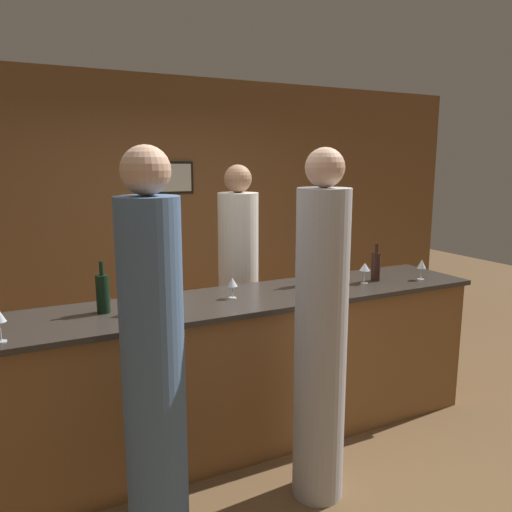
# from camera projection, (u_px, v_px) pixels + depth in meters

# --- Properties ---
(ground_plane) EXTENTS (14.00, 14.00, 0.00)m
(ground_plane) POSITION_uv_depth(u_px,v_px,m) (250.00, 437.00, 3.53)
(ground_plane) COLOR brown
(back_wall) EXTENTS (8.00, 0.08, 2.80)m
(back_wall) POSITION_uv_depth(u_px,v_px,m) (155.00, 211.00, 5.31)
(back_wall) COLOR brown
(back_wall) RESTS_ON ground_plane
(bar_counter) EXTENTS (3.41, 0.68, 1.03)m
(bar_counter) POSITION_uv_depth(u_px,v_px,m) (250.00, 368.00, 3.43)
(bar_counter) COLOR brown
(bar_counter) RESTS_ON ground_plane
(bartender) EXTENTS (0.33, 0.33, 1.89)m
(bartender) POSITION_uv_depth(u_px,v_px,m) (239.00, 289.00, 4.09)
(bartender) COLOR silver
(bartender) RESTS_ON ground_plane
(guest_0) EXTENTS (0.29, 0.29, 1.99)m
(guest_0) POSITION_uv_depth(u_px,v_px,m) (321.00, 339.00, 2.76)
(guest_0) COLOR #B2B2B7
(guest_0) RESTS_ON ground_plane
(guest_1) EXTENTS (0.29, 0.29, 1.99)m
(guest_1) POSITION_uv_depth(u_px,v_px,m) (154.00, 374.00, 2.30)
(guest_1) COLOR #4C6B93
(guest_1) RESTS_ON ground_plane
(wine_bottle_0) EXTENTS (0.08, 0.08, 0.31)m
(wine_bottle_0) POSITION_uv_depth(u_px,v_px,m) (103.00, 293.00, 2.95)
(wine_bottle_0) COLOR black
(wine_bottle_0) RESTS_ON bar_counter
(wine_bottle_1) EXTENTS (0.08, 0.08, 0.29)m
(wine_bottle_1) POSITION_uv_depth(u_px,v_px,m) (306.00, 270.00, 3.62)
(wine_bottle_1) COLOR black
(wine_bottle_1) RESTS_ON bar_counter
(wine_bottle_2) EXTENTS (0.07, 0.07, 0.28)m
(wine_bottle_2) POSITION_uv_depth(u_px,v_px,m) (376.00, 266.00, 3.76)
(wine_bottle_2) COLOR black
(wine_bottle_2) RESTS_ON bar_counter
(ice_bucket) EXTENTS (0.21, 0.21, 0.18)m
(ice_bucket) POSITION_uv_depth(u_px,v_px,m) (332.00, 273.00, 3.62)
(ice_bucket) COLOR #9E9993
(ice_bucket) RESTS_ON bar_counter
(wine_glass_0) EXTENTS (0.08, 0.08, 0.17)m
(wine_glass_0) POSITION_uv_depth(u_px,v_px,m) (318.00, 279.00, 3.29)
(wine_glass_0) COLOR silver
(wine_glass_0) RESTS_ON bar_counter
(wine_glass_1) EXTENTS (0.07, 0.07, 0.15)m
(wine_glass_1) POSITION_uv_depth(u_px,v_px,m) (422.00, 265.00, 3.79)
(wine_glass_1) COLOR silver
(wine_glass_1) RESTS_ON bar_counter
(wine_glass_2) EXTENTS (0.07, 0.07, 0.14)m
(wine_glass_2) POSITION_uv_depth(u_px,v_px,m) (232.00, 283.00, 3.27)
(wine_glass_2) COLOR silver
(wine_glass_2) RESTS_ON bar_counter
(wine_glass_3) EXTENTS (0.08, 0.08, 0.15)m
(wine_glass_3) POSITION_uv_depth(u_px,v_px,m) (365.00, 267.00, 3.67)
(wine_glass_3) COLOR silver
(wine_glass_3) RESTS_ON bar_counter
(wine_glass_4) EXTENTS (0.08, 0.08, 0.17)m
(wine_glass_4) POSITION_uv_depth(u_px,v_px,m) (135.00, 293.00, 2.92)
(wine_glass_4) COLOR silver
(wine_glass_4) RESTS_ON bar_counter
(wine_glass_6) EXTENTS (0.08, 0.08, 0.17)m
(wine_glass_6) POSITION_uv_depth(u_px,v_px,m) (155.00, 299.00, 2.79)
(wine_glass_6) COLOR silver
(wine_glass_6) RESTS_ON bar_counter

